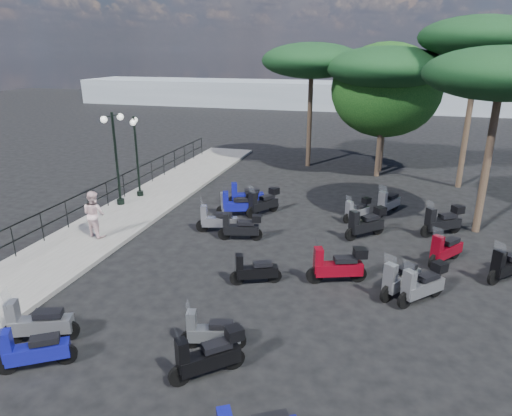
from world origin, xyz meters
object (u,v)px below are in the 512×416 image
(scooter_10, at_px, (263,203))
(scooter_5, at_px, (236,204))
(scooter_18, at_px, (400,279))
(lamp_post_1, at_px, (116,153))
(lamp_post_2, at_px, (136,151))
(scooter_8, at_px, (254,271))
(pine_2, at_px, (312,61))
(pine_0, at_px, (386,68))
(scooter_25, at_px, (509,264))
(scooter_2, at_px, (38,324))
(scooter_24, at_px, (445,250))
(scooter_13, at_px, (208,356))
(scooter_3, at_px, (241,228))
(scooter_20, at_px, (443,222))
(scooter_1, at_px, (33,351))
(scooter_4, at_px, (239,204))
(scooter_7, at_px, (211,332))
(pine_1, at_px, (480,38))
(scooter_11, at_px, (246,196))
(scooter_19, at_px, (366,224))
(pedestrian_far, at_px, (94,214))
(scooter_9, at_px, (217,221))
(scooter_26, at_px, (388,203))
(pine_3, at_px, (502,74))
(scooter_14, at_px, (338,266))
(scooter_23, at_px, (423,285))
(scooter_15, at_px, (357,210))
(broadleaf_tree, at_px, (386,90))

(scooter_10, bearing_deg, scooter_5, 53.97)
(scooter_18, bearing_deg, lamp_post_1, 12.62)
(lamp_post_2, height_order, scooter_5, lamp_post_2)
(scooter_8, height_order, pine_2, pine_2)
(scooter_10, height_order, pine_0, pine_0)
(scooter_18, bearing_deg, scooter_25, -115.99)
(scooter_2, xyz_separation_m, scooter_24, (9.88, 7.25, -0.01))
(scooter_13, bearing_deg, scooter_2, 47.22)
(scooter_3, bearing_deg, lamp_post_1, 58.11)
(scooter_13, height_order, scooter_20, scooter_20)
(scooter_1, height_order, scooter_20, scooter_20)
(pine_2, bearing_deg, scooter_4, -97.70)
(scooter_4, distance_m, scooter_7, 9.13)
(pine_0, distance_m, pine_1, 4.51)
(scooter_25, bearing_deg, scooter_8, 63.72)
(lamp_post_2, bearing_deg, scooter_11, -21.99)
(scooter_19, relative_size, scooter_24, 0.98)
(pedestrian_far, height_order, scooter_18, pedestrian_far)
(scooter_19, bearing_deg, scooter_2, 96.53)
(pedestrian_far, relative_size, scooter_4, 1.03)
(scooter_4, xyz_separation_m, scooter_8, (2.28, -5.56, -0.09))
(scooter_9, xyz_separation_m, pine_2, (1.56, 11.60, 5.63))
(scooter_1, height_order, pine_2, pine_2)
(scooter_13, distance_m, scooter_26, 12.35)
(lamp_post_2, distance_m, scooter_7, 12.49)
(scooter_5, distance_m, pine_3, 11.04)
(scooter_4, xyz_separation_m, scooter_26, (6.08, 1.99, -0.03))
(scooter_10, bearing_deg, pine_0, -86.61)
(lamp_post_2, relative_size, scooter_5, 2.40)
(pine_3, bearing_deg, pedestrian_far, -160.79)
(pine_2, distance_m, pine_3, 11.94)
(scooter_4, xyz_separation_m, scooter_19, (5.30, -0.93, 0.02))
(scooter_9, distance_m, pine_1, 15.06)
(scooter_4, relative_size, scooter_11, 0.98)
(scooter_24, bearing_deg, scooter_20, -56.39)
(scooter_11, bearing_deg, pine_3, -114.34)
(scooter_8, xyz_separation_m, scooter_26, (3.80, 7.55, 0.05))
(scooter_2, distance_m, scooter_8, 5.96)
(scooter_14, relative_size, scooter_25, 1.27)
(scooter_9, xyz_separation_m, scooter_11, (0.17, 3.20, 0.02))
(lamp_post_1, bearing_deg, scooter_26, 25.24)
(scooter_1, height_order, scooter_23, scooter_23)
(scooter_25, bearing_deg, scooter_11, 21.71)
(pedestrian_far, height_order, scooter_9, pedestrian_far)
(scooter_15, bearing_deg, scooter_20, -153.98)
(scooter_10, bearing_deg, pedestrian_far, 72.55)
(scooter_2, xyz_separation_m, broadleaf_tree, (7.44, 19.35, 4.09))
(scooter_11, bearing_deg, scooter_3, 172.00)
(broadleaf_tree, bearing_deg, lamp_post_2, -141.44)
(scooter_23, bearing_deg, lamp_post_2, 16.60)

